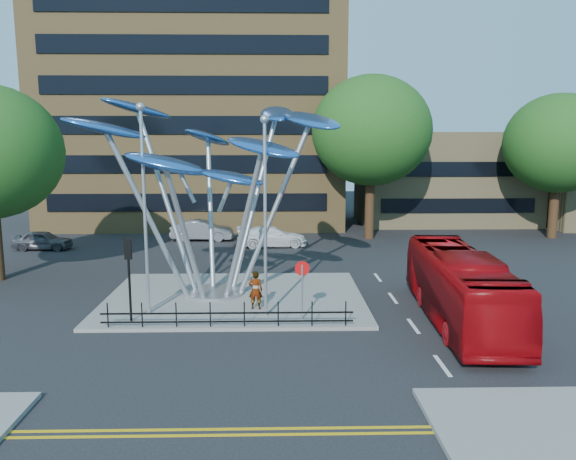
{
  "coord_description": "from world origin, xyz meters",
  "views": [
    {
      "loc": [
        0.92,
        -19.68,
        7.55
      ],
      "look_at": [
        1.46,
        4.0,
        3.64
      ],
      "focal_mm": 35.0,
      "sensor_mm": 36.0,
      "label": 1
    }
  ],
  "objects_px": {
    "pedestrian": "(256,290)",
    "street_lamp_right": "(265,199)",
    "parked_car_mid": "(202,230)",
    "leaf_sculpture": "(211,152)",
    "parked_car_right": "(272,237)",
    "tree_far": "(559,144)",
    "no_entry_sign_island": "(302,280)",
    "traffic_light_island": "(129,262)",
    "street_lamp_left": "(144,192)",
    "red_bus": "(460,287)",
    "parked_car_left": "(43,240)",
    "tree_right": "(371,131)"
  },
  "relations": [
    {
      "from": "leaf_sculpture",
      "to": "street_lamp_left",
      "type": "bearing_deg",
      "value": -127.4
    },
    {
      "from": "pedestrian",
      "to": "parked_car_mid",
      "type": "distance_m",
      "value": 18.09
    },
    {
      "from": "street_lamp_left",
      "to": "parked_car_right",
      "type": "relative_size",
      "value": 1.81
    },
    {
      "from": "street_lamp_left",
      "to": "parked_car_right",
      "type": "height_order",
      "value": "street_lamp_left"
    },
    {
      "from": "tree_right",
      "to": "no_entry_sign_island",
      "type": "bearing_deg",
      "value": -107.12
    },
    {
      "from": "street_lamp_left",
      "to": "leaf_sculpture",
      "type": "bearing_deg",
      "value": 52.6
    },
    {
      "from": "traffic_light_island",
      "to": "red_bus",
      "type": "distance_m",
      "value": 13.55
    },
    {
      "from": "traffic_light_island",
      "to": "parked_car_mid",
      "type": "relative_size",
      "value": 0.75
    },
    {
      "from": "traffic_light_island",
      "to": "street_lamp_right",
      "type": "bearing_deg",
      "value": 5.19
    },
    {
      "from": "tree_far",
      "to": "street_lamp_left",
      "type": "height_order",
      "value": "tree_far"
    },
    {
      "from": "parked_car_right",
      "to": "tree_right",
      "type": "bearing_deg",
      "value": -73.08
    },
    {
      "from": "street_lamp_left",
      "to": "street_lamp_right",
      "type": "xyz_separation_m",
      "value": [
        5.0,
        -0.5,
        -0.26
      ]
    },
    {
      "from": "tree_far",
      "to": "street_lamp_left",
      "type": "distance_m",
      "value": 32.37
    },
    {
      "from": "parked_car_right",
      "to": "parked_car_left",
      "type": "bearing_deg",
      "value": 87.03
    },
    {
      "from": "no_entry_sign_island",
      "to": "pedestrian",
      "type": "height_order",
      "value": "no_entry_sign_island"
    },
    {
      "from": "tree_far",
      "to": "street_lamp_right",
      "type": "xyz_separation_m",
      "value": [
        -21.5,
        -19.0,
        -2.01
      ]
    },
    {
      "from": "parked_car_right",
      "to": "tree_far",
      "type": "bearing_deg",
      "value": -87.52
    },
    {
      "from": "tree_far",
      "to": "street_lamp_left",
      "type": "xyz_separation_m",
      "value": [
        -26.5,
        -18.5,
        -1.75
      ]
    },
    {
      "from": "leaf_sculpture",
      "to": "parked_car_right",
      "type": "height_order",
      "value": "leaf_sculpture"
    },
    {
      "from": "tree_right",
      "to": "street_lamp_right",
      "type": "distance_m",
      "value": 20.64
    },
    {
      "from": "pedestrian",
      "to": "street_lamp_right",
      "type": "bearing_deg",
      "value": 119.62
    },
    {
      "from": "street_lamp_left",
      "to": "pedestrian",
      "type": "height_order",
      "value": "street_lamp_left"
    },
    {
      "from": "red_bus",
      "to": "tree_far",
      "type": "bearing_deg",
      "value": 58.55
    },
    {
      "from": "street_lamp_right",
      "to": "parked_car_right",
      "type": "distance_m",
      "value": 16.54
    },
    {
      "from": "street_lamp_right",
      "to": "traffic_light_island",
      "type": "height_order",
      "value": "street_lamp_right"
    },
    {
      "from": "street_lamp_left",
      "to": "pedestrian",
      "type": "xyz_separation_m",
      "value": [
        4.54,
        0.49,
        -4.36
      ]
    },
    {
      "from": "street_lamp_left",
      "to": "parked_car_left",
      "type": "distance_m",
      "value": 18.65
    },
    {
      "from": "street_lamp_left",
      "to": "street_lamp_right",
      "type": "relative_size",
      "value": 1.06
    },
    {
      "from": "no_entry_sign_island",
      "to": "parked_car_left",
      "type": "height_order",
      "value": "no_entry_sign_island"
    },
    {
      "from": "leaf_sculpture",
      "to": "no_entry_sign_island",
      "type": "bearing_deg",
      "value": -45.67
    },
    {
      "from": "traffic_light_island",
      "to": "no_entry_sign_island",
      "type": "xyz_separation_m",
      "value": [
        7.0,
        0.02,
        -0.8
      ]
    },
    {
      "from": "leaf_sculpture",
      "to": "street_lamp_right",
      "type": "xyz_separation_m",
      "value": [
        2.57,
        -3.68,
        -1.78
      ]
    },
    {
      "from": "leaf_sculpture",
      "to": "tree_right",
      "type": "bearing_deg",
      "value": 56.69
    },
    {
      "from": "parked_car_left",
      "to": "no_entry_sign_island",
      "type": "bearing_deg",
      "value": -131.29
    },
    {
      "from": "street_lamp_left",
      "to": "parked_car_right",
      "type": "bearing_deg",
      "value": 71.51
    },
    {
      "from": "street_lamp_left",
      "to": "red_bus",
      "type": "relative_size",
      "value": 0.83
    },
    {
      "from": "street_lamp_left",
      "to": "parked_car_left",
      "type": "relative_size",
      "value": 2.29
    },
    {
      "from": "tree_far",
      "to": "red_bus",
      "type": "height_order",
      "value": "tree_far"
    },
    {
      "from": "parked_car_mid",
      "to": "parked_car_right",
      "type": "relative_size",
      "value": 0.94
    },
    {
      "from": "tree_right",
      "to": "tree_far",
      "type": "height_order",
      "value": "tree_right"
    },
    {
      "from": "pedestrian",
      "to": "parked_car_mid",
      "type": "relative_size",
      "value": 0.37
    },
    {
      "from": "tree_far",
      "to": "street_lamp_right",
      "type": "bearing_deg",
      "value": -138.53
    },
    {
      "from": "red_bus",
      "to": "parked_car_left",
      "type": "relative_size",
      "value": 2.76
    },
    {
      "from": "street_lamp_right",
      "to": "pedestrian",
      "type": "distance_m",
      "value": 4.24
    },
    {
      "from": "street_lamp_right",
      "to": "traffic_light_island",
      "type": "bearing_deg",
      "value": -174.81
    },
    {
      "from": "parked_car_left",
      "to": "parked_car_right",
      "type": "xyz_separation_m",
      "value": [
        15.61,
        0.73,
        0.05
      ]
    },
    {
      "from": "street_lamp_right",
      "to": "no_entry_sign_island",
      "type": "xyz_separation_m",
      "value": [
        1.5,
        -0.48,
        -3.28
      ]
    },
    {
      "from": "street_lamp_right",
      "to": "parked_car_left",
      "type": "bearing_deg",
      "value": 135.41
    },
    {
      "from": "traffic_light_island",
      "to": "parked_car_right",
      "type": "xyz_separation_m",
      "value": [
        5.67,
        16.45,
        -1.91
      ]
    },
    {
      "from": "leaf_sculpture",
      "to": "parked_car_left",
      "type": "bearing_deg",
      "value": 138.13
    }
  ]
}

